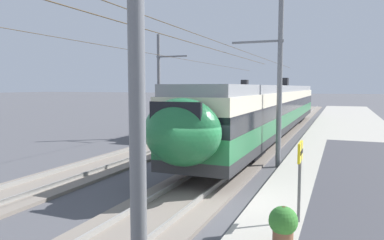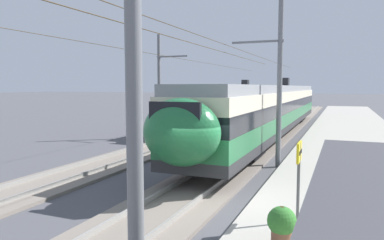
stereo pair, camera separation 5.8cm
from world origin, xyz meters
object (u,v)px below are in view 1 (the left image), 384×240
train_far_track (233,102)px  potted_plant_by_shelter (283,223)px  catenary_mast_west (127,64)px  catenary_mast_mid (277,75)px  train_near_platform (273,107)px  catenary_mast_far_side (161,84)px  platform_sign (300,164)px

train_far_track → potted_plant_by_shelter: bearing=-162.0°
catenary_mast_west → catenary_mast_mid: bearing=-0.0°
train_near_platform → catenary_mast_west: bearing=-175.1°
train_near_platform → catenary_mast_mid: bearing=-169.3°
train_far_track → catenary_mast_far_side: (-12.42, 1.97, 1.75)m
catenary_mast_mid → catenary_mast_far_side: (6.74, 9.49, -0.32)m
platform_sign → potted_plant_by_shelter: platform_sign is taller
catenary_mast_west → catenary_mast_mid: catenary_mast_mid is taller
train_near_platform → catenary_mast_mid: catenary_mast_mid is taller
train_far_track → potted_plant_by_shelter: size_ratio=32.60×
catenary_mast_west → train_far_track: bearing=13.3°
catenary_mast_far_side → train_near_platform: bearing=-63.1°
catenary_mast_west → potted_plant_by_shelter: 5.07m
train_near_platform → potted_plant_by_shelter: (-19.76, -3.71, -1.45)m
catenary_mast_west → catenary_mast_far_side: (19.40, 9.49, -0.10)m
platform_sign → catenary_mast_mid: bearing=13.9°
potted_plant_by_shelter → train_far_track: bearing=18.0°
train_near_platform → train_far_track: (8.62, 5.53, -0.01)m
train_far_track → potted_plant_by_shelter: train_far_track is taller
catenary_mast_mid → potted_plant_by_shelter: 10.01m
train_near_platform → catenary_mast_mid: (-10.54, -1.99, 2.06)m
catenary_mast_mid → catenary_mast_far_side: 11.65m
platform_sign → catenary_mast_far_side: bearing=38.4°
catenary_mast_west → train_near_platform: bearing=4.9°
catenary_mast_far_side → train_far_track: bearing=-9.0°
catenary_mast_mid → platform_sign: catenary_mast_mid is taller
catenary_mast_west → catenary_mast_far_side: bearing=26.1°
train_far_track → catenary_mast_west: size_ratio=0.72×
train_near_platform → train_far_track: bearing=32.7°
train_far_track → catenary_mast_west: 32.75m
catenary_mast_far_side → potted_plant_by_shelter: catenary_mast_far_side is taller
train_near_platform → catenary_mast_mid: size_ratio=0.88×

